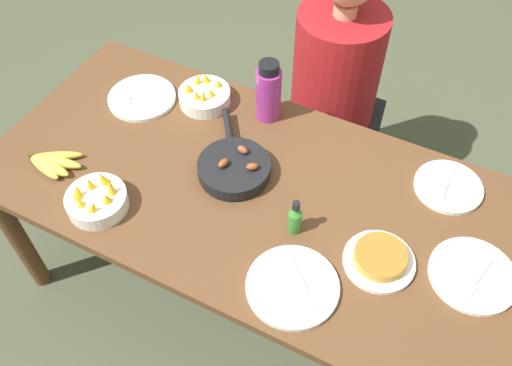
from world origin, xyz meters
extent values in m
plane|color=#474C38|center=(0.00, 0.00, 0.00)|extent=(14.00, 14.00, 0.00)
cube|color=brown|center=(0.00, 0.00, 0.69)|extent=(1.82, 0.86, 0.03)
cylinder|color=brown|center=(-0.85, -0.37, 0.33)|extent=(0.07, 0.07, 0.67)
cylinder|color=brown|center=(-0.85, 0.37, 0.33)|extent=(0.07, 0.07, 0.67)
cylinder|color=brown|center=(0.85, 0.37, 0.33)|extent=(0.07, 0.07, 0.67)
ellipsoid|color=gold|center=(-0.67, -0.25, 0.72)|extent=(0.16, 0.07, 0.04)
ellipsoid|color=gold|center=(-0.66, -0.24, 0.72)|extent=(0.17, 0.05, 0.04)
ellipsoid|color=gold|center=(-0.65, -0.22, 0.72)|extent=(0.20, 0.08, 0.04)
ellipsoid|color=gold|center=(-0.67, -0.19, 0.72)|extent=(0.17, 0.12, 0.03)
cylinder|color=#4C3819|center=(-0.73, -0.24, 0.72)|extent=(0.02, 0.02, 0.04)
cylinder|color=black|center=(-0.09, 0.02, 0.71)|extent=(0.24, 0.24, 0.01)
cylinder|color=black|center=(-0.09, 0.02, 0.73)|extent=(0.24, 0.24, 0.04)
cylinder|color=black|center=(-0.21, 0.18, 0.74)|extent=(0.11, 0.14, 0.02)
ellipsoid|color=brown|center=(-0.09, 0.08, 0.77)|extent=(0.04, 0.03, 0.03)
ellipsoid|color=brown|center=(-0.03, 0.03, 0.77)|extent=(0.05, 0.05, 0.03)
ellipsoid|color=brown|center=(-0.12, 0.00, 0.77)|extent=(0.04, 0.05, 0.03)
cylinder|color=white|center=(0.45, -0.08, 0.71)|extent=(0.21, 0.21, 0.02)
cylinder|color=gold|center=(0.45, -0.08, 0.74)|extent=(0.16, 0.16, 0.03)
cylinder|color=#9F6624|center=(0.45, -0.08, 0.75)|extent=(0.15, 0.15, 0.00)
cylinder|color=white|center=(-0.58, 0.19, 0.71)|extent=(0.25, 0.25, 0.02)
cylinder|color=silver|center=(-0.55, 0.17, 0.72)|extent=(0.11, 0.03, 0.01)
cube|color=silver|center=(-0.63, 0.16, 0.72)|extent=(0.05, 0.03, 0.00)
cylinder|color=white|center=(0.56, 0.29, 0.71)|extent=(0.22, 0.22, 0.02)
cylinder|color=silver|center=(0.56, 0.26, 0.72)|extent=(0.01, 0.11, 0.01)
cube|color=silver|center=(0.55, 0.34, 0.72)|extent=(0.02, 0.04, 0.00)
cylinder|color=white|center=(0.26, -0.27, 0.71)|extent=(0.27, 0.27, 0.02)
cylinder|color=silver|center=(0.26, -0.24, 0.72)|extent=(0.09, 0.09, 0.01)
cube|color=silver|center=(0.32, -0.29, 0.72)|extent=(0.05, 0.05, 0.00)
cylinder|color=white|center=(0.71, -0.01, 0.71)|extent=(0.25, 0.25, 0.02)
cylinder|color=silver|center=(0.73, 0.01, 0.72)|extent=(0.04, 0.11, 0.01)
cube|color=silver|center=(0.71, -0.06, 0.72)|extent=(0.03, 0.05, 0.00)
cylinder|color=white|center=(-0.36, 0.28, 0.73)|extent=(0.19, 0.19, 0.05)
cone|color=#F4A819|center=(-0.32, 0.28, 0.77)|extent=(0.04, 0.04, 0.04)
cone|color=#F4A819|center=(-0.33, 0.33, 0.77)|extent=(0.05, 0.05, 0.04)
cone|color=#F4A819|center=(-0.38, 0.34, 0.77)|extent=(0.05, 0.05, 0.04)
cone|color=#F4A819|center=(-0.40, 0.31, 0.78)|extent=(0.04, 0.05, 0.05)
cone|color=#F4A819|center=(-0.41, 0.26, 0.77)|extent=(0.05, 0.05, 0.04)
cone|color=#F4A819|center=(-0.36, 0.24, 0.77)|extent=(0.03, 0.03, 0.05)
cone|color=#F4A819|center=(-0.34, 0.24, 0.78)|extent=(0.04, 0.04, 0.06)
cylinder|color=white|center=(-0.42, -0.29, 0.73)|extent=(0.19, 0.19, 0.05)
cone|color=#F4A819|center=(-0.37, -0.29, 0.77)|extent=(0.03, 0.03, 0.04)
cone|color=#F4A819|center=(-0.38, -0.25, 0.78)|extent=(0.05, 0.05, 0.06)
cone|color=#F4A819|center=(-0.42, -0.23, 0.78)|extent=(0.05, 0.04, 0.06)
cone|color=#F4A819|center=(-0.45, -0.27, 0.78)|extent=(0.04, 0.04, 0.05)
cone|color=#F4A819|center=(-0.46, -0.31, 0.78)|extent=(0.05, 0.06, 0.06)
cone|color=#F4A819|center=(-0.43, -0.34, 0.77)|extent=(0.04, 0.04, 0.05)
cone|color=#F4A819|center=(-0.38, -0.34, 0.78)|extent=(0.05, 0.05, 0.05)
cylinder|color=#992D89|center=(-0.12, 0.33, 0.80)|extent=(0.09, 0.09, 0.20)
cylinder|color=black|center=(-0.12, 0.33, 0.92)|extent=(0.07, 0.07, 0.04)
cylinder|color=#337F2D|center=(0.18, -0.09, 0.75)|extent=(0.04, 0.04, 0.08)
cone|color=#337F2D|center=(0.18, -0.09, 0.80)|extent=(0.04, 0.04, 0.02)
cylinder|color=black|center=(0.18, -0.09, 0.83)|extent=(0.02, 0.02, 0.03)
cube|color=black|center=(0.00, 0.73, 0.21)|extent=(0.39, 0.39, 0.42)
cylinder|color=maroon|center=(0.00, 0.73, 0.67)|extent=(0.36, 0.36, 0.51)
cylinder|color=tan|center=(0.00, 0.73, 0.95)|extent=(0.09, 0.09, 0.05)
camera|label=1|loc=(0.50, -0.98, 2.10)|focal=38.00mm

